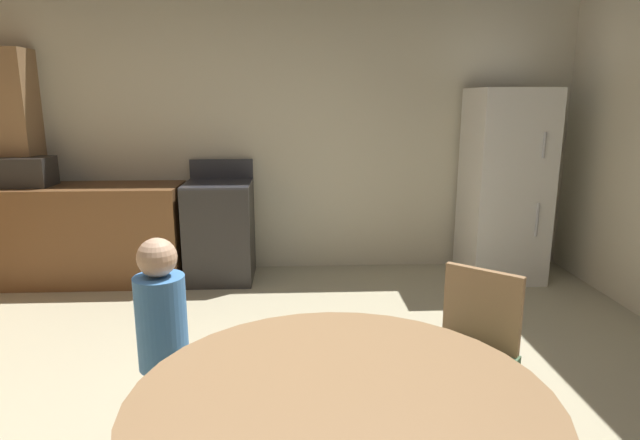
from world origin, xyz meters
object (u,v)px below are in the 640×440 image
object	(u,v)px
refrigerator	(504,186)
microwave	(26,172)
dining_table	(341,440)
person_child	(164,349)
oven_range	(220,231)
chair_northeast	(470,349)

from	to	relation	value
refrigerator	microwave	bearing A→B (deg)	179.34
dining_table	person_child	size ratio (longest dim) A/B	1.23
refrigerator	microwave	size ratio (longest dim) A/B	4.00
refrigerator	person_child	world-z (taller)	refrigerator
oven_range	refrigerator	bearing A→B (deg)	-1.16
refrigerator	chair_northeast	bearing A→B (deg)	-114.35
refrigerator	dining_table	distance (m)	3.75
oven_range	person_child	size ratio (longest dim) A/B	1.01
oven_range	refrigerator	xyz separation A→B (m)	(2.64, -0.05, 0.41)
oven_range	person_child	distance (m)	2.61
chair_northeast	refrigerator	bearing A→B (deg)	-163.62
oven_range	dining_table	xyz separation A→B (m)	(0.84, -3.33, 0.14)
refrigerator	person_child	size ratio (longest dim) A/B	1.61
refrigerator	dining_table	world-z (taller)	refrigerator
refrigerator	microwave	distance (m)	4.34
microwave	dining_table	xyz separation A→B (m)	(2.53, -3.32, -0.42)
person_child	microwave	bearing A→B (deg)	169.26
oven_range	refrigerator	distance (m)	2.68
chair_northeast	person_child	world-z (taller)	person_child
oven_range	chair_northeast	world-z (taller)	oven_range
microwave	person_child	size ratio (longest dim) A/B	0.40
dining_table	chair_northeast	xyz separation A→B (m)	(0.69, 0.80, -0.11)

